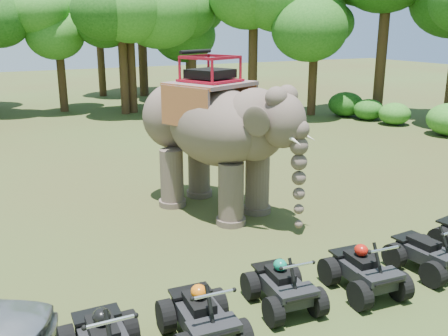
{
  "coord_description": "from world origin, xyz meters",
  "views": [
    {
      "loc": [
        -5.37,
        -9.24,
        5.27
      ],
      "look_at": [
        0.0,
        1.2,
        1.9
      ],
      "focal_mm": 40.0,
      "sensor_mm": 36.0,
      "label": 1
    }
  ],
  "objects_px": {
    "atv_1": "(202,309)",
    "atv_3": "(365,264)",
    "elephant": "(214,133)",
    "atv_2": "(283,280)",
    "atv_4": "(429,247)"
  },
  "relations": [
    {
      "from": "atv_4",
      "to": "atv_3",
      "type": "bearing_deg",
      "value": 177.34
    },
    {
      "from": "elephant",
      "to": "atv_2",
      "type": "bearing_deg",
      "value": -125.04
    },
    {
      "from": "atv_3",
      "to": "atv_4",
      "type": "bearing_deg",
      "value": 5.8
    },
    {
      "from": "atv_1",
      "to": "atv_3",
      "type": "relative_size",
      "value": 1.02
    },
    {
      "from": "atv_1",
      "to": "atv_2",
      "type": "relative_size",
      "value": 1.07
    },
    {
      "from": "elephant",
      "to": "atv_2",
      "type": "relative_size",
      "value": 3.49
    },
    {
      "from": "elephant",
      "to": "atv_4",
      "type": "bearing_deg",
      "value": -89.45
    },
    {
      "from": "atv_1",
      "to": "atv_3",
      "type": "bearing_deg",
      "value": 4.71
    },
    {
      "from": "atv_1",
      "to": "atv_2",
      "type": "xyz_separation_m",
      "value": [
        1.85,
        0.3,
        -0.04
      ]
    },
    {
      "from": "elephant",
      "to": "atv_4",
      "type": "xyz_separation_m",
      "value": [
        2.46,
        -5.71,
        -1.7
      ]
    },
    {
      "from": "atv_2",
      "to": "atv_3",
      "type": "distance_m",
      "value": 1.81
    },
    {
      "from": "atv_1",
      "to": "atv_3",
      "type": "distance_m",
      "value": 3.64
    },
    {
      "from": "atv_2",
      "to": "atv_4",
      "type": "xyz_separation_m",
      "value": [
        3.65,
        -0.26,
        0.01
      ]
    },
    {
      "from": "elephant",
      "to": "atv_2",
      "type": "height_order",
      "value": "elephant"
    },
    {
      "from": "atv_3",
      "to": "atv_4",
      "type": "distance_m",
      "value": 1.86
    }
  ]
}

